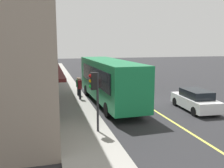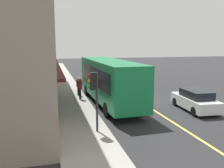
# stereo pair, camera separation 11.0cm
# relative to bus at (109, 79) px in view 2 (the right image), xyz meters

# --- Properties ---
(ground) EXTENTS (120.00, 120.00, 0.00)m
(ground) POSITION_rel_bus_xyz_m (0.38, -2.71, -1.99)
(ground) COLOR #28282B
(sidewalk) EXTENTS (80.00, 2.78, 0.15)m
(sidewalk) POSITION_rel_bus_xyz_m (0.38, 2.91, -1.91)
(sidewalk) COLOR #9E9B93
(sidewalk) RESTS_ON ground
(lane_centre_stripe) EXTENTS (36.00, 0.16, 0.01)m
(lane_centre_stripe) POSITION_rel_bus_xyz_m (0.38, -2.71, -1.98)
(lane_centre_stripe) COLOR #D8D14C
(lane_centre_stripe) RESTS_ON ground
(bus) EXTENTS (11.22, 2.94, 3.50)m
(bus) POSITION_rel_bus_xyz_m (0.00, 0.00, 0.00)
(bus) COLOR #197F47
(bus) RESTS_ON ground
(traffic_light) EXTENTS (0.30, 0.52, 3.20)m
(traffic_light) POSITION_rel_bus_xyz_m (-6.41, 2.36, 0.55)
(traffic_light) COLOR #2D2D33
(traffic_light) RESTS_ON sidewalk
(car_white) EXTENTS (4.39, 2.05, 1.52)m
(car_white) POSITION_rel_bus_xyz_m (-3.53, -5.60, -1.24)
(car_white) COLOR white
(car_white) RESTS_ON ground
(pedestrian_by_curb) EXTENTS (0.34, 0.34, 1.65)m
(pedestrian_by_curb) POSITION_rel_bus_xyz_m (3.07, 2.12, -0.85)
(pedestrian_by_curb) COLOR black
(pedestrian_by_curb) RESTS_ON sidewalk
(pedestrian_near_storefront) EXTENTS (0.34, 0.34, 1.85)m
(pedestrian_near_storefront) POSITION_rel_bus_xyz_m (1.44, 2.15, -0.71)
(pedestrian_near_storefront) COLOR black
(pedestrian_near_storefront) RESTS_ON sidewalk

